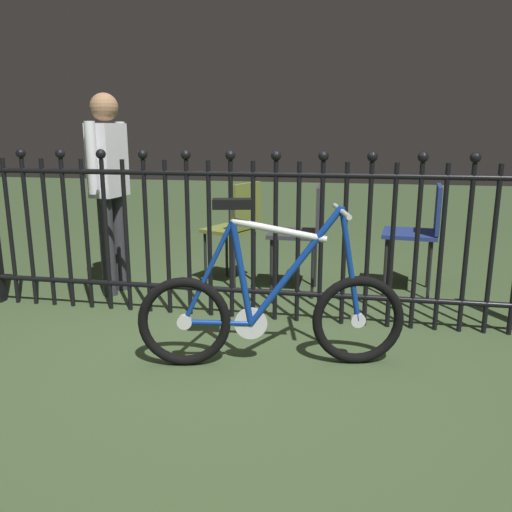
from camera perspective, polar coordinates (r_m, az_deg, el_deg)
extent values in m
plane|color=#384B2B|center=(3.05, -3.15, -10.84)|extent=(20.00, 20.00, 0.00)
cylinder|color=black|center=(4.20, -25.12, 2.33)|extent=(0.03, 0.03, 1.06)
cylinder|color=black|center=(4.12, -23.42, 2.28)|extent=(0.03, 0.03, 1.06)
sphere|color=black|center=(4.05, -24.18, 10.14)|extent=(0.07, 0.07, 0.07)
cylinder|color=black|center=(4.03, -21.65, 2.24)|extent=(0.03, 0.03, 1.06)
cylinder|color=black|center=(3.96, -19.82, 2.19)|extent=(0.03, 0.03, 1.06)
sphere|color=black|center=(3.89, -20.50, 10.37)|extent=(0.07, 0.07, 0.07)
cylinder|color=black|center=(3.88, -17.91, 2.13)|extent=(0.03, 0.03, 1.06)
cylinder|color=black|center=(3.82, -15.94, 2.07)|extent=(0.03, 0.03, 1.06)
sphere|color=black|center=(3.75, -16.51, 10.57)|extent=(0.07, 0.07, 0.07)
cylinder|color=black|center=(3.75, -13.89, 2.01)|extent=(0.03, 0.03, 1.06)
cylinder|color=black|center=(3.69, -11.77, 1.94)|extent=(0.03, 0.03, 1.06)
sphere|color=black|center=(3.62, -12.21, 10.73)|extent=(0.07, 0.07, 0.07)
cylinder|color=black|center=(3.64, -9.60, 1.87)|extent=(0.03, 0.03, 1.06)
cylinder|color=black|center=(3.59, -7.36, 1.79)|extent=(0.03, 0.03, 1.06)
sphere|color=black|center=(3.52, -7.64, 10.84)|extent=(0.07, 0.07, 0.07)
cylinder|color=black|center=(3.55, -5.06, 1.71)|extent=(0.03, 0.03, 1.06)
cylinder|color=black|center=(3.51, -2.71, 1.62)|extent=(0.03, 0.03, 1.06)
sphere|color=black|center=(3.44, -2.82, 10.88)|extent=(0.07, 0.07, 0.07)
cylinder|color=black|center=(3.48, -0.31, 1.53)|extent=(0.03, 0.03, 1.06)
cylinder|color=black|center=(3.46, 2.12, 1.43)|extent=(0.03, 0.03, 1.06)
sphere|color=black|center=(3.38, 2.20, 10.84)|extent=(0.07, 0.07, 0.07)
cylinder|color=black|center=(3.44, 4.58, 1.33)|extent=(0.03, 0.03, 1.06)
cylinder|color=black|center=(3.43, 7.06, 1.23)|extent=(0.03, 0.03, 1.06)
sphere|color=black|center=(3.35, 7.35, 10.71)|extent=(0.07, 0.07, 0.07)
cylinder|color=black|center=(3.42, 9.56, 1.12)|extent=(0.03, 0.03, 1.06)
cylinder|color=black|center=(3.42, 12.06, 1.01)|extent=(0.03, 0.03, 1.06)
sphere|color=black|center=(3.35, 12.54, 10.50)|extent=(0.07, 0.07, 0.07)
cylinder|color=black|center=(3.43, 14.55, 0.90)|extent=(0.03, 0.03, 1.06)
cylinder|color=black|center=(3.45, 17.02, 0.79)|extent=(0.03, 0.03, 1.06)
sphere|color=black|center=(3.37, 17.70, 10.20)|extent=(0.07, 0.07, 0.07)
cylinder|color=black|center=(3.47, 19.47, 0.68)|extent=(0.03, 0.03, 1.06)
cylinder|color=black|center=(3.49, 21.89, 0.57)|extent=(0.03, 0.03, 1.06)
sphere|color=black|center=(3.42, 22.74, 9.84)|extent=(0.07, 0.07, 0.07)
cylinder|color=black|center=(3.53, 24.26, 0.46)|extent=(0.03, 0.03, 1.06)
cylinder|color=black|center=(3.58, -0.74, -3.80)|extent=(3.83, 0.04, 0.04)
cylinder|color=black|center=(3.42, -0.78, 8.88)|extent=(3.83, 0.04, 0.04)
torus|color=black|center=(2.88, -7.78, -7.10)|extent=(0.50, 0.16, 0.50)
cylinder|color=silver|center=(2.88, -7.78, -7.10)|extent=(0.09, 0.05, 0.08)
torus|color=black|center=(2.93, 11.02, -6.85)|extent=(0.50, 0.16, 0.50)
cylinder|color=silver|center=(2.93, 11.02, -6.85)|extent=(0.09, 0.05, 0.08)
cylinder|color=navy|center=(2.78, 4.27, -1.17)|extent=(0.50, 0.14, 0.65)
cylinder|color=silver|center=(2.73, 2.57, 2.80)|extent=(0.49, 0.14, 0.14)
cylinder|color=navy|center=(2.78, -1.56, -1.91)|extent=(0.13, 0.06, 0.57)
cylinder|color=navy|center=(2.87, -4.18, -7.23)|extent=(0.36, 0.10, 0.04)
cylinder|color=navy|center=(2.78, -5.25, -1.81)|extent=(0.29, 0.08, 0.56)
cylinder|color=navy|center=(2.82, 10.18, -0.99)|extent=(0.15, 0.06, 0.63)
cylinder|color=silver|center=(2.75, 9.29, 5.05)|extent=(0.03, 0.03, 0.02)
cylinder|color=silver|center=(2.76, 9.28, 4.84)|extent=(0.11, 0.40, 0.03)
cylinder|color=silver|center=(2.71, -2.60, 4.54)|extent=(0.03, 0.03, 0.07)
cube|color=black|center=(2.70, -2.61, 5.69)|extent=(0.21, 0.13, 0.05)
cylinder|color=silver|center=(2.87, -0.57, -7.33)|extent=(0.18, 0.05, 0.18)
cylinder|color=black|center=(4.15, 13.85, -1.20)|extent=(0.02, 0.02, 0.45)
cylinder|color=black|center=(4.47, 14.09, -0.17)|extent=(0.02, 0.02, 0.45)
cylinder|color=black|center=(4.15, 18.33, -1.51)|extent=(0.02, 0.02, 0.45)
cylinder|color=black|center=(4.47, 18.24, -0.46)|extent=(0.02, 0.02, 0.45)
cube|color=navy|center=(4.25, 16.34, 2.34)|extent=(0.45, 0.45, 0.03)
cube|color=navy|center=(4.23, 19.15, 4.86)|extent=(0.07, 0.39, 0.36)
cylinder|color=black|center=(4.36, -5.51, -0.28)|extent=(0.02, 0.02, 0.44)
cylinder|color=black|center=(4.58, -3.20, 0.46)|extent=(0.02, 0.02, 0.44)
cylinder|color=black|center=(4.18, -2.41, -0.82)|extent=(0.02, 0.02, 0.44)
cylinder|color=black|center=(4.42, -0.17, -0.03)|extent=(0.02, 0.02, 0.44)
cube|color=olive|center=(4.33, -2.86, 2.86)|extent=(0.48, 0.48, 0.03)
cube|color=olive|center=(4.20, -0.98, 5.43)|extent=(0.16, 0.33, 0.37)
cylinder|color=black|center=(4.01, 1.67, -1.31)|extent=(0.02, 0.02, 0.46)
cylinder|color=black|center=(4.32, 2.29, -0.24)|extent=(0.02, 0.02, 0.46)
cylinder|color=black|center=(3.98, 6.16, -1.51)|extent=(0.02, 0.02, 0.46)
cylinder|color=black|center=(4.29, 6.47, -0.42)|extent=(0.02, 0.02, 0.46)
cube|color=#2D2D33|center=(4.09, 4.21, 2.45)|extent=(0.40, 0.40, 0.03)
cube|color=#2D2D33|center=(4.04, 6.90, 5.11)|extent=(0.03, 0.37, 0.35)
cylinder|color=#2D2D33|center=(4.17, -15.83, 0.92)|extent=(0.11, 0.11, 0.76)
cylinder|color=#2D2D33|center=(4.30, -14.69, 1.38)|extent=(0.11, 0.11, 0.76)
cube|color=silver|center=(4.15, -15.82, 9.97)|extent=(0.21, 0.32, 0.54)
cylinder|color=silver|center=(3.98, -17.41, 10.12)|extent=(0.08, 0.08, 0.51)
cylinder|color=silver|center=(4.32, -14.40, 10.54)|extent=(0.08, 0.08, 0.51)
sphere|color=#8C6647|center=(4.15, -16.17, 15.26)|extent=(0.21, 0.21, 0.21)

